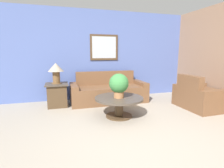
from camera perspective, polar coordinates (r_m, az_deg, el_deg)
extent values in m
plane|color=gray|center=(2.71, 9.47, -20.16)|extent=(20.00, 20.00, 0.00)
cube|color=#5166A8|center=(5.32, -5.15, 9.37)|extent=(7.74, 0.06, 2.60)
cube|color=#4C3823|center=(5.33, -2.60, 11.84)|extent=(0.85, 0.03, 0.75)
cube|color=#B2BCC6|center=(5.32, -2.57, 11.85)|extent=(0.73, 0.01, 0.63)
cube|color=#937056|center=(5.37, 31.19, 8.00)|extent=(0.06, 5.09, 2.60)
cube|color=brown|center=(4.92, -1.08, -3.30)|extent=(1.73, 0.85, 0.45)
cube|color=brown|center=(5.17, -2.12, 2.06)|extent=(1.73, 0.16, 0.39)
cube|color=brown|center=(4.75, -12.27, -3.39)|extent=(0.18, 0.85, 0.55)
cube|color=brown|center=(5.23, 9.04, -2.04)|extent=(0.18, 0.85, 0.55)
cube|color=brown|center=(4.93, 27.31, -4.40)|extent=(0.99, 0.74, 0.45)
cube|color=brown|center=(4.57, 24.06, 0.15)|extent=(0.17, 0.73, 0.39)
cube|color=brown|center=(4.62, 31.30, -5.02)|extent=(0.98, 0.19, 0.55)
cube|color=brown|center=(5.24, 23.90, -2.77)|extent=(0.98, 0.19, 0.55)
cylinder|color=#4C3823|center=(3.85, 2.26, -10.35)|extent=(0.57, 0.57, 0.03)
cylinder|color=#4C3823|center=(3.79, 2.28, -7.58)|extent=(0.19, 0.19, 0.36)
cylinder|color=#473D33|center=(3.73, 2.30, -4.64)|extent=(1.03, 1.03, 0.04)
cube|color=#4C3823|center=(4.72, -17.42, -3.62)|extent=(0.47, 0.47, 0.56)
cube|color=#473D33|center=(4.66, -17.61, -0.05)|extent=(0.56, 0.56, 0.03)
cylinder|color=brown|center=(4.65, -17.63, 0.28)|extent=(0.25, 0.25, 0.02)
cylinder|color=brown|center=(4.63, -17.73, 2.17)|extent=(0.18, 0.18, 0.29)
cone|color=gray|center=(4.61, -17.89, 5.25)|extent=(0.39, 0.39, 0.21)
cylinder|color=#9E6B42|center=(3.69, 2.23, -3.30)|extent=(0.21, 0.21, 0.15)
sphere|color=#387A3D|center=(3.64, 2.25, 0.22)|extent=(0.41, 0.41, 0.41)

